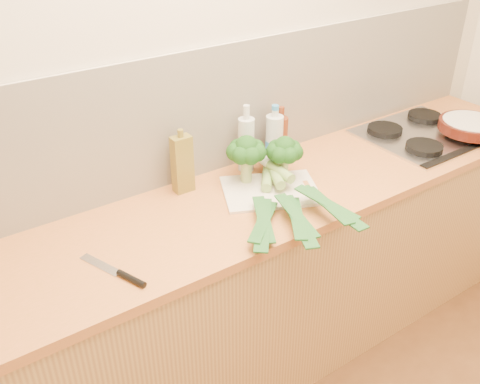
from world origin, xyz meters
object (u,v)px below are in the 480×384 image
object	(u,v)px
chopping_board	(271,191)
chefs_knife	(124,275)
gas_hob	(425,133)
skillet	(471,125)

from	to	relation	value
chopping_board	chefs_knife	xyz separation A→B (m)	(-0.71, -0.16, 0.00)
chopping_board	chefs_knife	bearing A→B (deg)	-142.66
gas_hob	chefs_knife	xyz separation A→B (m)	(-1.67, -0.16, -0.01)
gas_hob	chopping_board	size ratio (longest dim) A/B	1.53
chopping_board	skillet	bearing A→B (deg)	17.83
gas_hob	chopping_board	bearing A→B (deg)	179.92
chopping_board	chefs_knife	distance (m)	0.73
skillet	chopping_board	bearing A→B (deg)	174.61
chopping_board	gas_hob	bearing A→B (deg)	24.71
gas_hob	skillet	size ratio (longest dim) A/B	1.31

